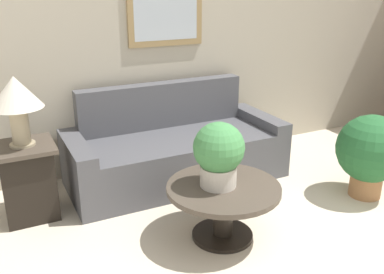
% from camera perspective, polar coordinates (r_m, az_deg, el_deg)
% --- Properties ---
extents(wall_back, '(7.82, 0.09, 2.60)m').
position_cam_1_polar(wall_back, '(4.77, 2.93, 13.02)').
color(wall_back, '#B2A893').
rests_on(wall_back, ground_plane).
extents(couch_main, '(2.12, 0.88, 0.92)m').
position_cam_1_polar(couch_main, '(4.27, -2.27, -1.80)').
color(couch_main, '#4C4C51').
rests_on(couch_main, ground_plane).
extents(coffee_table, '(0.87, 0.87, 0.44)m').
position_cam_1_polar(coffee_table, '(3.29, 4.19, -8.37)').
color(coffee_table, black).
rests_on(coffee_table, ground_plane).
extents(side_table, '(0.48, 0.48, 0.64)m').
position_cam_1_polar(side_table, '(3.83, -21.03, -5.42)').
color(side_table, black).
rests_on(side_table, ground_plane).
extents(table_lamp, '(0.41, 0.41, 0.57)m').
position_cam_1_polar(table_lamp, '(3.60, -22.43, 4.94)').
color(table_lamp, tan).
rests_on(table_lamp, side_table).
extents(potted_plant_on_table, '(0.38, 0.38, 0.49)m').
position_cam_1_polar(potted_plant_on_table, '(3.13, 3.59, -2.11)').
color(potted_plant_on_table, beige).
rests_on(potted_plant_on_table, coffee_table).
extents(potted_plant_floor, '(0.62, 0.62, 0.78)m').
position_cam_1_polar(potted_plant_floor, '(4.18, 22.70, -1.77)').
color(potted_plant_floor, '#9E6B42').
rests_on(potted_plant_floor, ground_plane).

